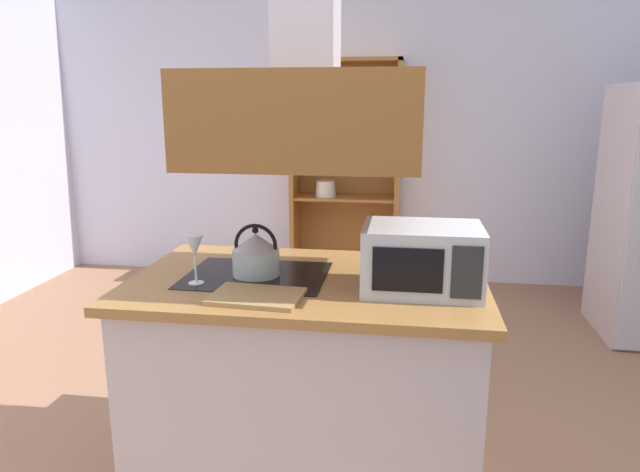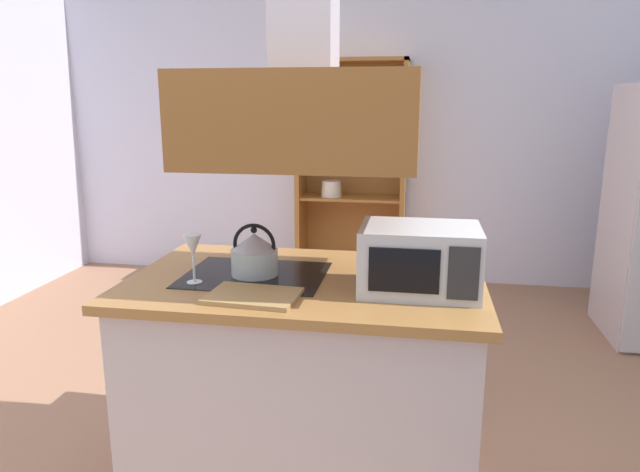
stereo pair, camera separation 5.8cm
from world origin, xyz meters
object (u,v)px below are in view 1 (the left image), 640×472
cutting_board (257,296)px  dish_cabinet (346,186)px  microwave (422,258)px  wine_glass_on_counter (195,248)px  kettle (256,254)px

cutting_board → dish_cabinet: bearing=89.8°
cutting_board → microwave: (0.62, 0.20, 0.12)m
dish_cabinet → microwave: bearing=-78.1°
cutting_board → microwave: microwave is taller
wine_glass_on_counter → kettle: bearing=35.1°
wine_glass_on_counter → microwave: bearing=3.7°
cutting_board → wine_glass_on_counter: (-0.29, 0.14, 0.14)m
microwave → wine_glass_on_counter: bearing=-176.3°
dish_cabinet → cutting_board: size_ratio=5.80×
dish_cabinet → kettle: size_ratio=8.79×
kettle → microwave: (0.70, -0.09, 0.04)m
cutting_board → wine_glass_on_counter: wine_glass_on_counter is taller
cutting_board → microwave: bearing=17.9°
dish_cabinet → kettle: bearing=-91.8°
kettle → wine_glass_on_counter: kettle is taller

